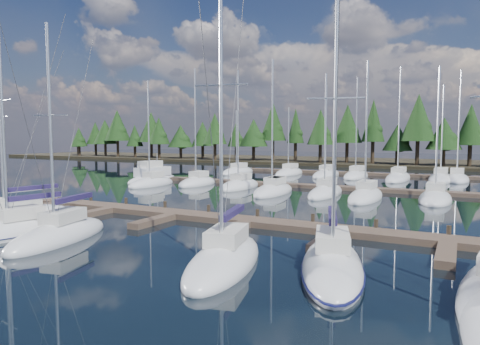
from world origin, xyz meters
The scene contains 12 objects.
ground centered at (0.00, 30.00, 0.00)m, with size 260.00×260.00×0.00m, color black.
far_shore centered at (0.00, 90.00, 0.30)m, with size 220.00×30.00×0.60m, color black.
main_dock centered at (0.00, 17.36, 0.20)m, with size 44.00×6.13×0.90m.
back_docks centered at (0.00, 49.58, 0.20)m, with size 50.00×21.80×0.40m.
front_sailboat_0 centered at (-15.21, 11.09, 0.29)m, with size 4.15×9.38×13.22m.
front_sailboat_1 centered at (-10.99, 8.40, 0.29)m, with size 4.44×8.38×14.52m.
front_sailboat_2 centered at (-7.80, 8.94, 0.29)m, with size 4.22×8.40×12.89m.
front_sailboat_3 centered at (3.02, 9.03, 0.30)m, with size 4.52×8.72×14.82m.
front_sailboat_4 centered at (7.62, 10.51, 0.28)m, with size 5.20×9.55×13.65m.
back_sailboat_rows centered at (0.53, 45.18, 0.26)m, with size 45.80×32.80×16.24m.
motor_yacht_left centered at (-24.10, 37.35, 0.50)m, with size 3.26×9.11×4.51m.
tree_line centered at (-0.52, 80.18, 7.45)m, with size 183.33×12.02×13.40m.
Camera 1 is at (12.51, -7.65, 5.91)m, focal length 32.00 mm.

